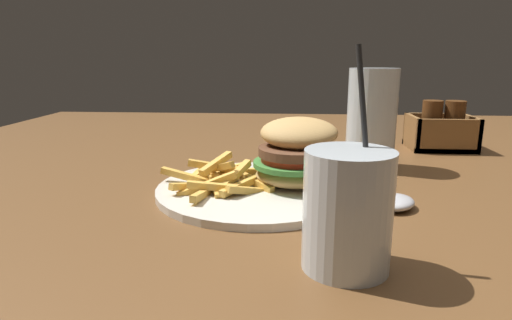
% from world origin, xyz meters
% --- Properties ---
extents(dining_table, '(1.56, 1.26, 0.71)m').
position_xyz_m(dining_table, '(0.00, 0.00, 0.64)').
color(dining_table, brown).
rests_on(dining_table, ground_plane).
extents(meal_plate_near, '(0.28, 0.28, 0.11)m').
position_xyz_m(meal_plate_near, '(-0.03, -0.20, 0.74)').
color(meal_plate_near, silver).
rests_on(meal_plate_near, dining_table).
extents(beer_glass, '(0.08, 0.08, 0.17)m').
position_xyz_m(beer_glass, '(0.13, -0.04, 0.79)').
color(beer_glass, silver).
rests_on(beer_glass, dining_table).
extents(juice_glass, '(0.08, 0.08, 0.20)m').
position_xyz_m(juice_glass, '(0.04, -0.41, 0.76)').
color(juice_glass, silver).
rests_on(juice_glass, dining_table).
extents(spoon, '(0.13, 0.17, 0.02)m').
position_xyz_m(spoon, '(0.12, -0.26, 0.71)').
color(spoon, silver).
rests_on(spoon, dining_table).
extents(condiment_caddy, '(0.12, 0.10, 0.10)m').
position_xyz_m(condiment_caddy, '(0.30, 0.11, 0.74)').
color(condiment_caddy, brown).
rests_on(condiment_caddy, dining_table).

